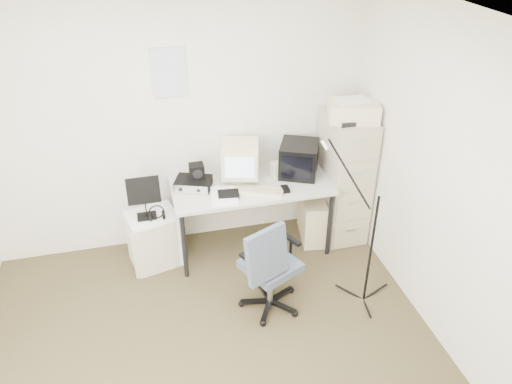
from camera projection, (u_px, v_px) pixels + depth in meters
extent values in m
cube|color=#332B1D|center=(216.00, 373.00, 3.76)|extent=(3.60, 3.60, 0.01)
cube|color=white|center=(194.00, 35.00, 2.45)|extent=(3.60, 3.60, 0.01)
cube|color=silver|center=(176.00, 125.00, 4.59)|extent=(3.60, 0.02, 2.50)
cube|color=silver|center=(463.00, 202.00, 3.47)|extent=(0.02, 3.60, 2.50)
cube|color=white|center=(169.00, 73.00, 4.31)|extent=(0.30, 0.02, 0.44)
cube|color=#AA9F8E|center=(343.00, 178.00, 4.97)|extent=(0.40, 0.60, 1.30)
cube|color=beige|center=(354.00, 111.00, 4.52)|extent=(0.51, 0.41, 0.17)
cube|color=#A9A893|center=(252.00, 216.00, 4.89)|extent=(1.50, 0.70, 0.73)
cube|color=beige|center=(240.00, 162.00, 4.68)|extent=(0.41, 0.43, 0.37)
cube|color=black|center=(299.00, 159.00, 4.79)|extent=(0.47, 0.48, 0.32)
cube|color=#BDB69B|center=(275.00, 170.00, 4.77)|extent=(0.10, 0.10, 0.16)
cube|color=beige|center=(259.00, 191.00, 4.57)|extent=(0.47, 0.32, 0.02)
cube|color=black|center=(285.00, 189.00, 4.59)|extent=(0.07, 0.11, 0.03)
cube|color=black|center=(193.00, 183.00, 4.62)|extent=(0.38, 0.33, 0.09)
cube|color=black|center=(197.00, 171.00, 4.59)|extent=(0.13, 0.12, 0.13)
cube|color=white|center=(224.00, 196.00, 4.51)|extent=(0.27, 0.34, 0.02)
cube|color=beige|center=(312.00, 217.00, 5.11)|extent=(0.30, 0.53, 0.47)
cube|color=#4F5D6F|center=(271.00, 264.00, 4.12)|extent=(0.71, 0.71, 0.92)
cube|color=white|center=(154.00, 239.00, 4.73)|extent=(0.52, 0.45, 0.55)
cube|color=black|center=(144.00, 197.00, 4.44)|extent=(0.33, 0.26, 0.43)
torus|color=black|center=(157.00, 214.00, 4.50)|extent=(0.20, 0.20, 0.03)
cylinder|color=black|center=(373.00, 235.00, 4.06)|extent=(0.03, 0.03, 1.40)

